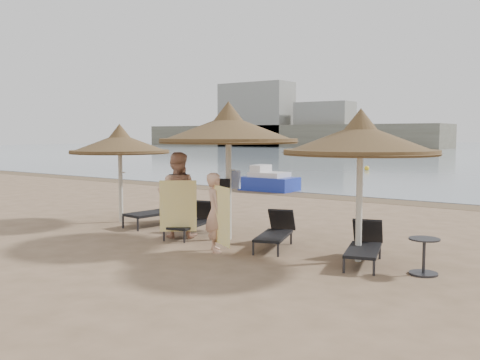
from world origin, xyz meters
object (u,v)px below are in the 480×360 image
object	(u,v)px
palapa_left	(120,144)
lounger_far_right	(365,245)
lounger_near_left	(194,220)
lounger_far_left	(164,209)
pedal_boat	(269,181)
palapa_center	(228,130)
person_left	(177,188)
lounger_near_right	(276,231)
palapa_right	(360,140)
person_right	(215,206)
side_table	(424,257)

from	to	relation	value
palapa_left	lounger_far_right	world-z (taller)	palapa_left
lounger_near_left	lounger_far_right	size ratio (longest dim) A/B	1.02
lounger_far_left	pedal_boat	size ratio (longest dim) A/B	0.90
palapa_center	person_left	xyz separation A→B (m)	(-1.13, -0.49, -1.35)
pedal_boat	lounger_near_right	bearing A→B (deg)	-57.14
person_left	palapa_right	bearing A→B (deg)	155.40
lounger_near_left	person_right	size ratio (longest dim) A/B	0.97
person_left	person_right	xyz separation A→B (m)	(1.67, -0.68, -0.21)
lounger_far_right	lounger_near_right	bearing A→B (deg)	157.41
side_table	person_right	size ratio (longest dim) A/B	0.33
palapa_left	lounger_near_right	world-z (taller)	palapa_left
palapa_left	person_right	bearing A→B (deg)	-17.54
palapa_center	lounger_far_right	world-z (taller)	palapa_center
person_left	side_table	bearing A→B (deg)	152.26
palapa_left	person_left	distance (m)	2.98
lounger_near_left	person_right	bearing A→B (deg)	-48.49
lounger_far_right	person_left	size ratio (longest dim) A/B	0.77
person_left	lounger_near_left	bearing A→B (deg)	-134.48
palapa_center	side_table	distance (m)	5.11
lounger_far_left	side_table	xyz separation A→B (m)	(7.20, -1.14, -0.12)
lounger_far_right	pedal_boat	distance (m)	12.80
lounger_far_left	lounger_near_right	size ratio (longest dim) A/B	1.19
palapa_center	pedal_boat	bearing A→B (deg)	117.71
palapa_left	palapa_right	size ratio (longest dim) A/B	0.93
palapa_right	lounger_near_left	world-z (taller)	palapa_right
lounger_near_left	person_left	distance (m)	0.93
person_right	pedal_boat	world-z (taller)	person_right
palapa_right	lounger_far_right	world-z (taller)	palapa_right
palapa_center	lounger_near_left	bearing A→B (deg)	-176.78
palapa_center	lounger_near_left	world-z (taller)	palapa_center
palapa_center	lounger_far_left	bearing A→B (deg)	166.63
lounger_far_right	person_right	bearing A→B (deg)	-179.39
lounger_far_left	pedal_boat	world-z (taller)	pedal_boat
lounger_near_right	pedal_boat	xyz separation A→B (m)	(-6.27, 9.49, 0.06)
palapa_right	lounger_far_right	bearing A→B (deg)	-6.60
lounger_near_right	pedal_boat	size ratio (longest dim) A/B	0.76
lounger_far_right	side_table	world-z (taller)	lounger_far_right
person_left	person_right	size ratio (longest dim) A/B	1.23
pedal_boat	side_table	bearing A→B (deg)	-46.79
palapa_right	lounger_near_left	bearing A→B (deg)	177.15
lounger_far_left	person_right	xyz separation A→B (m)	(3.16, -1.80, 0.53)
palapa_right	person_left	size ratio (longest dim) A/B	1.26
person_right	pedal_boat	xyz separation A→B (m)	(-5.49, 10.59, -0.54)
lounger_near_right	person_left	xyz separation A→B (m)	(-2.45, -0.43, 0.82)
palapa_right	person_right	xyz separation A→B (m)	(-2.74, -0.91, -1.36)
palapa_center	side_table	bearing A→B (deg)	-6.42
palapa_center	palapa_left	bearing A→B (deg)	176.84
side_table	person_left	xyz separation A→B (m)	(-5.71, 0.02, 0.86)
lounger_far_right	palapa_right	bearing A→B (deg)	156.72
person_right	pedal_boat	size ratio (longest dim) A/B	0.80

